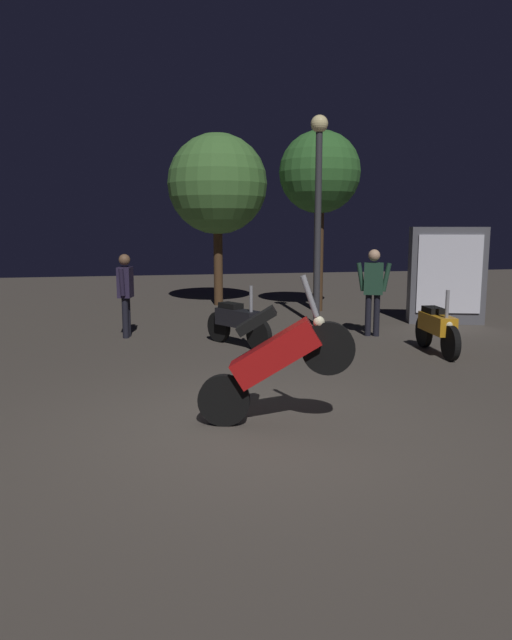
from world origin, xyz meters
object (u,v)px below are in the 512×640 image
object	(u,v)px
person_rider_beside	(373,285)
person_bystander_far	(125,288)
motorcycle_red_foreground	(275,359)
kiosk_billboard	(447,275)
motorcycle_black_parked_left	(238,322)
motorcycle_orange_parked_right	(437,328)
streetlamp_near	(318,192)

from	to	relation	value
person_rider_beside	person_bystander_far	bearing A→B (deg)	-77.50
motorcycle_red_foreground	person_rider_beside	size ratio (longest dim) A/B	0.97
motorcycle_red_foreground	kiosk_billboard	distance (m)	7.89
motorcycle_black_parked_left	motorcycle_red_foreground	bearing A→B (deg)	-35.14
motorcycle_orange_parked_right	person_rider_beside	xyz separation A→B (m)	(-0.43, 1.71, 0.56)
person_bystander_far	kiosk_billboard	bearing A→B (deg)	16.30
motorcycle_orange_parked_right	person_rider_beside	size ratio (longest dim) A/B	0.99
person_rider_beside	person_bystander_far	distance (m)	4.75
motorcycle_red_foreground	person_bystander_far	xyz separation A→B (m)	(-1.58, 5.56, 0.20)
motorcycle_red_foreground	streetlamp_near	size ratio (longest dim) A/B	0.37
motorcycle_orange_parked_right	streetlamp_near	xyz separation A→B (m)	(-1.11, 3.13, 2.39)
motorcycle_black_parked_left	streetlamp_near	world-z (taller)	streetlamp_near
motorcycle_black_parked_left	motorcycle_orange_parked_right	xyz separation A→B (m)	(3.16, -1.27, 0.00)
motorcycle_red_foreground	motorcycle_orange_parked_right	xyz separation A→B (m)	(3.53, 3.02, -0.31)
motorcycle_black_parked_left	kiosk_billboard	world-z (taller)	kiosk_billboard
motorcycle_black_parked_left	person_bystander_far	xyz separation A→B (m)	(-1.95, 1.27, 0.51)
person_bystander_far	motorcycle_orange_parked_right	bearing A→B (deg)	-12.62
motorcycle_black_parked_left	motorcycle_orange_parked_right	distance (m)	3.41
motorcycle_red_foreground	person_bystander_far	distance (m)	5.79
motorcycle_black_parked_left	kiosk_billboard	size ratio (longest dim) A/B	0.71
motorcycle_red_foreground	kiosk_billboard	bearing A→B (deg)	63.49
streetlamp_near	kiosk_billboard	bearing A→B (deg)	-5.89
person_bystander_far	kiosk_billboard	xyz separation A→B (m)	(6.87, 0.29, 0.11)
streetlamp_near	motorcycle_orange_parked_right	bearing A→B (deg)	-70.43
streetlamp_near	person_bystander_far	bearing A→B (deg)	-171.60
motorcycle_red_foreground	person_rider_beside	xyz separation A→B (m)	(3.09, 4.72, 0.26)
motorcycle_black_parked_left	person_bystander_far	size ratio (longest dim) A/B	0.93
person_rider_beside	streetlamp_near	bearing A→B (deg)	-131.83
motorcycle_orange_parked_right	person_rider_beside	distance (m)	1.85
motorcycle_orange_parked_right	person_rider_beside	bearing A→B (deg)	-160.10
motorcycle_red_foreground	motorcycle_black_parked_left	size ratio (longest dim) A/B	1.10
kiosk_billboard	motorcycle_black_parked_left	bearing A→B (deg)	35.07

